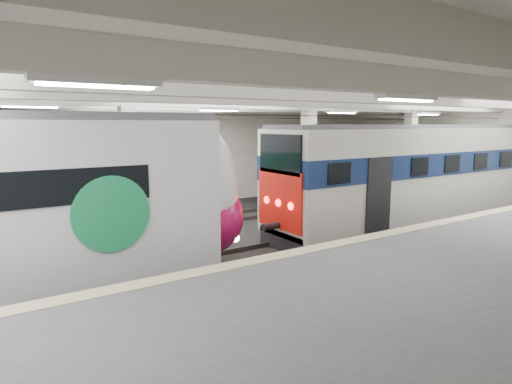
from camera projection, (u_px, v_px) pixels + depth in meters
station_hall at (281, 165)px, 12.40m from camera, size 36.00×24.00×5.75m
older_rer at (404, 174)px, 18.18m from camera, size 13.28×2.93×4.39m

